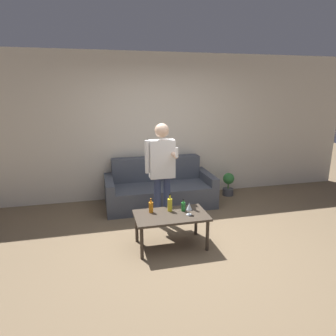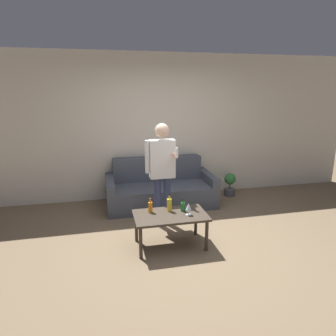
{
  "view_description": "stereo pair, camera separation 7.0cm",
  "coord_description": "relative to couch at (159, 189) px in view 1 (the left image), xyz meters",
  "views": [
    {
      "loc": [
        -1.16,
        -3.35,
        2.05
      ],
      "look_at": [
        -0.17,
        0.7,
        0.95
      ],
      "focal_mm": 32.0,
      "sensor_mm": 36.0,
      "label": 1
    },
    {
      "loc": [
        -1.09,
        -3.36,
        2.05
      ],
      "look_at": [
        -0.17,
        0.7,
        0.95
      ],
      "focal_mm": 32.0,
      "sensor_mm": 36.0,
      "label": 2
    }
  ],
  "objects": [
    {
      "name": "ground_plane",
      "position": [
        0.09,
        -1.74,
        -0.29
      ],
      "size": [
        16.0,
        16.0,
        0.0
      ],
      "primitive_type": "plane",
      "color": "#756047"
    },
    {
      "name": "wall_back",
      "position": [
        0.09,
        0.48,
        1.06
      ],
      "size": [
        8.0,
        0.06,
        2.7
      ],
      "color": "beige",
      "rests_on": "ground_plane"
    },
    {
      "name": "couch",
      "position": [
        0.0,
        0.0,
        0.0
      ],
      "size": [
        1.93,
        0.91,
        0.82
      ],
      "color": "#474C56",
      "rests_on": "ground_plane"
    },
    {
      "name": "coffee_table",
      "position": [
        -0.17,
        -1.55,
        0.11
      ],
      "size": [
        0.96,
        0.55,
        0.46
      ],
      "color": "#3D3328",
      "rests_on": "ground_plane"
    },
    {
      "name": "bottle_orange",
      "position": [
        -0.41,
        -1.42,
        0.24
      ],
      "size": [
        0.06,
        0.06,
        0.19
      ],
      "color": "orange",
      "rests_on": "coffee_table"
    },
    {
      "name": "bottle_green",
      "position": [
        0.02,
        -1.48,
        0.23
      ],
      "size": [
        0.06,
        0.06,
        0.17
      ],
      "color": "#23752D",
      "rests_on": "coffee_table"
    },
    {
      "name": "bottle_dark",
      "position": [
        -0.16,
        -1.43,
        0.26
      ],
      "size": [
        0.06,
        0.06,
        0.24
      ],
      "color": "yellow",
      "rests_on": "coffee_table"
    },
    {
      "name": "wine_glass_near",
      "position": [
        0.06,
        -1.62,
        0.28
      ],
      "size": [
        0.08,
        0.08,
        0.16
      ],
      "color": "silver",
      "rests_on": "coffee_table"
    },
    {
      "name": "person_standing_front",
      "position": [
        -0.14,
        -0.87,
        0.65
      ],
      "size": [
        0.44,
        0.4,
        1.58
      ],
      "color": "navy",
      "rests_on": "ground_plane"
    },
    {
      "name": "potted_plant",
      "position": [
        1.43,
        0.12,
        -0.04
      ],
      "size": [
        0.22,
        0.22,
        0.45
      ],
      "color": "#4C4C51",
      "rests_on": "ground_plane"
    }
  ]
}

